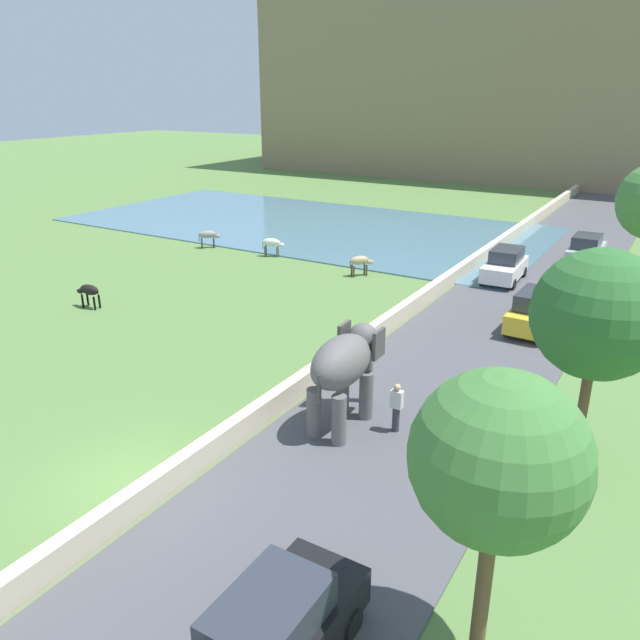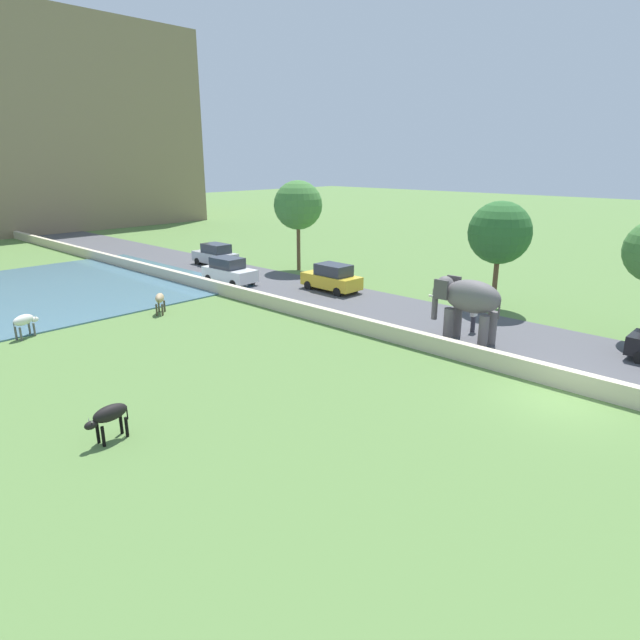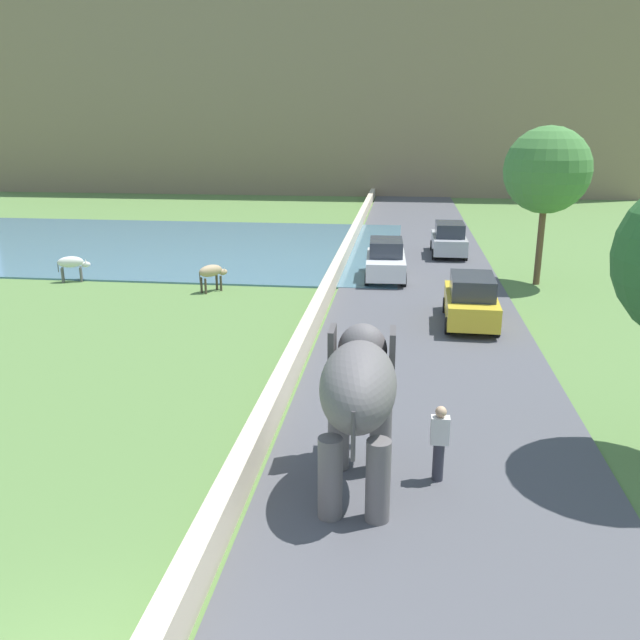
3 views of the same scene
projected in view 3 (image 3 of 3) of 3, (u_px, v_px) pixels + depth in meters
The scene contains 12 objects.
road_surface at pixel (422, 299), 26.25m from camera, with size 7.00×120.00×0.06m, color #4C4C51.
barrier_wall at pixel (322, 300), 24.70m from camera, with size 0.40×110.00×0.78m, color beige.
lake at pixel (91, 243), 38.34m from camera, with size 36.00×18.00×0.08m, color slate.
hill_distant at pixel (317, 74), 73.26m from camera, with size 64.00×28.00×23.98m, color #897556.
elephant at pixel (359, 391), 12.15m from camera, with size 1.43×3.47×2.99m.
person_beside_elephant at pixel (439, 442), 12.69m from camera, with size 0.36×0.22×1.63m.
car_silver at pixel (449, 239), 34.56m from camera, with size 1.80×4.00×1.80m.
car_white at pixel (386, 260), 29.37m from camera, with size 1.91×4.06×1.80m.
car_yellow at pixel (471, 300), 22.72m from camera, with size 1.88×4.04×1.80m.
cow_tan at pixel (212, 272), 27.28m from camera, with size 1.14×1.29×1.15m.
cow_white at pixel (72, 263), 28.98m from camera, with size 1.41×0.85×1.15m.
tree_near at pixel (547, 170), 27.37m from camera, with size 3.62×3.62×6.72m.
Camera 3 is at (4.12, -5.68, 6.82)m, focal length 36.73 mm.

